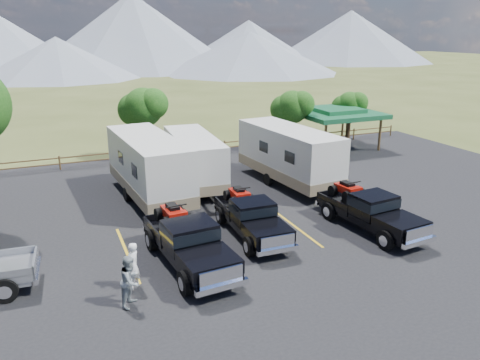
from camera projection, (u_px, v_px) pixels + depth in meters
name	position (u px, v px, depth m)	size (l,w,h in m)	color
ground	(297.00, 270.00, 18.57)	(320.00, 320.00, 0.00)	#3F4A1F
asphalt_lot	(265.00, 240.00, 21.20)	(44.00, 34.00, 0.04)	black
stall_lines	(255.00, 231.00, 22.07)	(12.12, 5.50, 0.01)	gold
tree_ne_a	(292.00, 107.00, 35.76)	(3.11, 2.92, 4.76)	black
tree_ne_b	(349.00, 105.00, 38.95)	(2.77, 2.59, 4.27)	black
tree_north	(143.00, 108.00, 33.36)	(3.46, 3.24, 5.25)	black
rail_fence	(200.00, 148.00, 35.37)	(36.12, 0.12, 1.00)	brown
pavilion	(336.00, 113.00, 37.44)	(6.20, 6.20, 3.22)	brown
mountain_range	(40.00, 36.00, 106.46)	(209.00, 71.00, 20.00)	gray
rig_left	(188.00, 241.00, 18.71)	(2.62, 6.45, 2.11)	black
rig_center	(251.00, 216.00, 21.44)	(2.18, 5.82, 1.93)	black
rig_right	(369.00, 210.00, 22.06)	(2.58, 6.17, 2.01)	black
trailer_left	(149.00, 167.00, 25.72)	(3.26, 10.28, 3.56)	silver
trailer_center	(194.00, 160.00, 28.07)	(2.81, 8.98, 3.11)	silver
trailer_right	(288.00, 155.00, 28.39)	(3.35, 10.04, 3.47)	silver
person_a	(133.00, 266.00, 16.98)	(0.65, 0.43, 1.78)	white
person_b	(131.00, 281.00, 15.90)	(0.89, 0.70, 1.84)	gray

